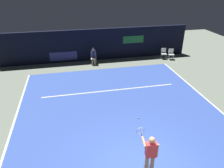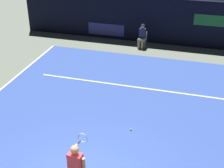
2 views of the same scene
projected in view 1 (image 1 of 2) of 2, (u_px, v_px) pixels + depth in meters
ground_plane at (117, 107)px, 11.58m from camera, size 31.61×31.61×0.00m
court_surface at (117, 107)px, 11.58m from camera, size 10.62×10.69×0.01m
line_sideline_left at (203, 96)px, 12.55m from camera, size 0.10×10.69×0.01m
line_sideline_right at (15, 119)px, 10.60m from camera, size 0.10×10.69×0.01m
line_service at (110, 91)px, 13.20m from camera, size 8.28×0.10×0.01m
back_wall at (96, 45)px, 17.56m from camera, size 15.72×0.33×2.60m
tennis_player at (150, 154)px, 7.23m from camera, size 0.52×0.98×1.73m
line_judge_on_chair at (94, 56)px, 16.87m from camera, size 0.48×0.56×1.32m
courtside_chair_near at (171, 53)px, 18.01m from camera, size 0.50×0.48×0.88m
courtside_chair_far at (164, 53)px, 18.15m from camera, size 0.50×0.48×0.88m
tennis_ball at (138, 118)px, 10.62m from camera, size 0.07×0.07×0.07m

